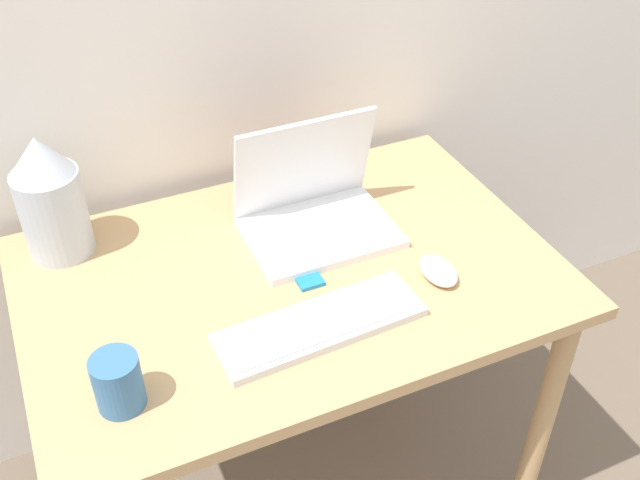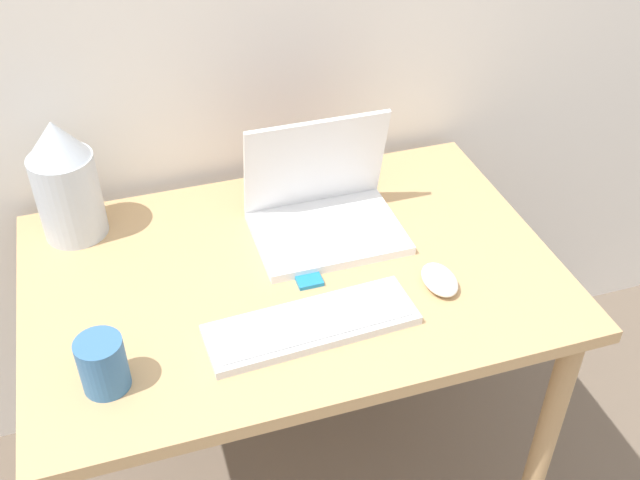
{
  "view_description": "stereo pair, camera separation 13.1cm",
  "coord_description": "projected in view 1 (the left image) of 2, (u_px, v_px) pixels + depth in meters",
  "views": [
    {
      "loc": [
        -0.42,
        -0.73,
        1.77
      ],
      "look_at": [
        0.05,
        0.32,
        0.86
      ],
      "focal_mm": 42.0,
      "sensor_mm": 36.0,
      "label": 1
    },
    {
      "loc": [
        -0.3,
        -0.78,
        1.77
      ],
      "look_at": [
        0.05,
        0.32,
        0.86
      ],
      "focal_mm": 42.0,
      "sensor_mm": 36.0,
      "label": 2
    }
  ],
  "objects": [
    {
      "name": "desk",
      "position": [
        291.0,
        308.0,
        1.61
      ],
      "size": [
        1.09,
        0.73,
        0.76
      ],
      "color": "tan",
      "rests_on": "ground_plane"
    },
    {
      "name": "laptop",
      "position": [
        314.0,
        208.0,
        1.63
      ],
      "size": [
        0.32,
        0.24,
        0.25
      ],
      "color": "white",
      "rests_on": "desk"
    },
    {
      "name": "keyboard",
      "position": [
        320.0,
        325.0,
        1.41
      ],
      "size": [
        0.41,
        0.15,
        0.02
      ],
      "color": "silver",
      "rests_on": "desk"
    },
    {
      "name": "mouse",
      "position": [
        438.0,
        271.0,
        1.52
      ],
      "size": [
        0.07,
        0.1,
        0.03
      ],
      "color": "white",
      "rests_on": "desk"
    },
    {
      "name": "vase",
      "position": [
        50.0,
        198.0,
        1.52
      ],
      "size": [
        0.14,
        0.14,
        0.28
      ],
      "color": "silver",
      "rests_on": "desk"
    },
    {
      "name": "mp3_player",
      "position": [
        308.0,
        279.0,
        1.52
      ],
      "size": [
        0.05,
        0.06,
        0.01
      ],
      "color": "#1E7FB7",
      "rests_on": "desk"
    },
    {
      "name": "mug",
      "position": [
        118.0,
        382.0,
        1.24
      ],
      "size": [
        0.08,
        0.08,
        0.1
      ],
      "color": "teal",
      "rests_on": "desk"
    }
  ]
}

